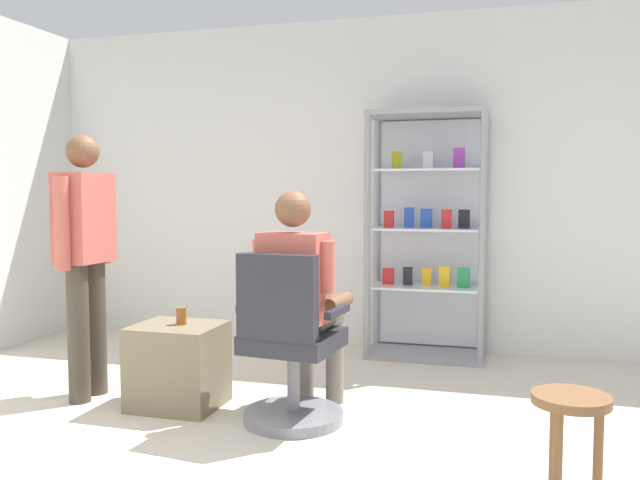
{
  "coord_description": "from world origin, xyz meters",
  "views": [
    {
      "loc": [
        0.98,
        -2.34,
        1.28
      ],
      "look_at": [
        -0.07,
        1.35,
        1.0
      ],
      "focal_mm": 36.55,
      "sensor_mm": 36.0,
      "label": 1
    }
  ],
  "objects_px": {
    "office_chair": "(289,354)",
    "standing_customer": "(85,249)",
    "tea_glass": "(181,316)",
    "wooden_stool": "(571,416)",
    "storage_crate": "(178,366)",
    "seated_shopkeeper": "(301,293)",
    "display_cabinet_main": "(428,233)"
  },
  "relations": [
    {
      "from": "office_chair",
      "to": "standing_customer",
      "type": "xyz_separation_m",
      "value": [
        -1.36,
        0.11,
        0.54
      ]
    },
    {
      "from": "tea_glass",
      "to": "wooden_stool",
      "type": "distance_m",
      "value": 2.23
    },
    {
      "from": "storage_crate",
      "to": "tea_glass",
      "type": "height_order",
      "value": "tea_glass"
    },
    {
      "from": "standing_customer",
      "to": "wooden_stool",
      "type": "distance_m",
      "value": 2.89
    },
    {
      "from": "tea_glass",
      "to": "office_chair",
      "type": "bearing_deg",
      "value": -10.36
    },
    {
      "from": "storage_crate",
      "to": "seated_shopkeeper",
      "type": "bearing_deg",
      "value": 3.57
    },
    {
      "from": "tea_glass",
      "to": "display_cabinet_main",
      "type": "bearing_deg",
      "value": 52.3
    },
    {
      "from": "display_cabinet_main",
      "to": "wooden_stool",
      "type": "bearing_deg",
      "value": -69.36
    },
    {
      "from": "office_chair",
      "to": "standing_customer",
      "type": "relative_size",
      "value": 0.59
    },
    {
      "from": "display_cabinet_main",
      "to": "office_chair",
      "type": "distance_m",
      "value": 1.94
    },
    {
      "from": "seated_shopkeeper",
      "to": "wooden_stool",
      "type": "distance_m",
      "value": 1.58
    },
    {
      "from": "seated_shopkeeper",
      "to": "standing_customer",
      "type": "bearing_deg",
      "value": -177.96
    },
    {
      "from": "storage_crate",
      "to": "office_chair",
      "type": "bearing_deg",
      "value": -8.86
    },
    {
      "from": "display_cabinet_main",
      "to": "tea_glass",
      "type": "xyz_separation_m",
      "value": [
        -1.27,
        -1.64,
        -0.42
      ]
    },
    {
      "from": "seated_shopkeeper",
      "to": "office_chair",
      "type": "bearing_deg",
      "value": -95.72
    },
    {
      "from": "office_chair",
      "to": "seated_shopkeeper",
      "type": "height_order",
      "value": "seated_shopkeeper"
    },
    {
      "from": "office_chair",
      "to": "storage_crate",
      "type": "height_order",
      "value": "office_chair"
    },
    {
      "from": "office_chair",
      "to": "seated_shopkeeper",
      "type": "distance_m",
      "value": 0.36
    },
    {
      "from": "display_cabinet_main",
      "to": "storage_crate",
      "type": "distance_m",
      "value": 2.21
    },
    {
      "from": "seated_shopkeeper",
      "to": "standing_customer",
      "type": "xyz_separation_m",
      "value": [
        -1.38,
        -0.05,
        0.22
      ]
    },
    {
      "from": "display_cabinet_main",
      "to": "standing_customer",
      "type": "relative_size",
      "value": 1.17
    },
    {
      "from": "storage_crate",
      "to": "standing_customer",
      "type": "relative_size",
      "value": 0.31
    },
    {
      "from": "display_cabinet_main",
      "to": "tea_glass",
      "type": "relative_size",
      "value": 18.56
    },
    {
      "from": "standing_customer",
      "to": "display_cabinet_main",
      "type": "bearing_deg",
      "value": 40.99
    },
    {
      "from": "seated_shopkeeper",
      "to": "storage_crate",
      "type": "bearing_deg",
      "value": -176.43
    },
    {
      "from": "seated_shopkeeper",
      "to": "standing_customer",
      "type": "relative_size",
      "value": 0.79
    },
    {
      "from": "storage_crate",
      "to": "wooden_stool",
      "type": "height_order",
      "value": "storage_crate"
    },
    {
      "from": "wooden_stool",
      "to": "tea_glass",
      "type": "bearing_deg",
      "value": 163.23
    },
    {
      "from": "seated_shopkeeper",
      "to": "display_cabinet_main",
      "type": "bearing_deg",
      "value": 71.85
    },
    {
      "from": "storage_crate",
      "to": "wooden_stool",
      "type": "distance_m",
      "value": 2.23
    },
    {
      "from": "tea_glass",
      "to": "wooden_stool",
      "type": "height_order",
      "value": "tea_glass"
    },
    {
      "from": "office_chair",
      "to": "wooden_stool",
      "type": "xyz_separation_m",
      "value": [
        1.4,
        -0.51,
        -0.04
      ]
    }
  ]
}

